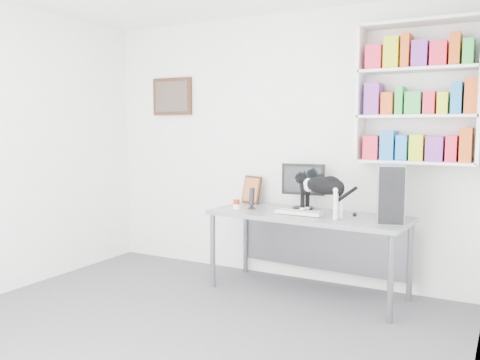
# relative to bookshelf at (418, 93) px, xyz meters

# --- Properties ---
(room) EXTENTS (4.01, 4.01, 2.70)m
(room) POSITION_rel_bookshelf_xyz_m (-1.40, -1.85, -0.50)
(room) COLOR #515156
(room) RESTS_ON ground
(bookshelf) EXTENTS (1.03, 0.28, 1.24)m
(bookshelf) POSITION_rel_bookshelf_xyz_m (0.00, 0.00, 0.00)
(bookshelf) COLOR silver
(bookshelf) RESTS_ON room
(wall_art) EXTENTS (0.52, 0.04, 0.42)m
(wall_art) POSITION_rel_bookshelf_xyz_m (-2.70, 0.12, 0.05)
(wall_art) COLOR #4E2919
(wall_art) RESTS_ON room
(desk) EXTENTS (1.87, 0.83, 0.76)m
(desk) POSITION_rel_bookshelf_xyz_m (-0.88, -0.30, -1.47)
(desk) COLOR gray
(desk) RESTS_ON room
(monitor) EXTENTS (0.44, 0.25, 0.45)m
(monitor) POSITION_rel_bookshelf_xyz_m (-1.03, -0.05, -0.86)
(monitor) COLOR black
(monitor) RESTS_ON desk
(keyboard) EXTENTS (0.44, 0.18, 0.03)m
(keyboard) POSITION_rel_bookshelf_xyz_m (-0.94, -0.37, -1.07)
(keyboard) COLOR silver
(keyboard) RESTS_ON desk
(pc_tower) EXTENTS (0.33, 0.52, 0.48)m
(pc_tower) POSITION_rel_bookshelf_xyz_m (-0.15, -0.25, -0.85)
(pc_tower) COLOR #A6A6AB
(pc_tower) RESTS_ON desk
(speaker) EXTENTS (0.10, 0.10, 0.21)m
(speaker) POSITION_rel_bookshelf_xyz_m (-1.46, -0.30, -0.98)
(speaker) COLOR black
(speaker) RESTS_ON desk
(leaning_print) EXTENTS (0.26, 0.17, 0.30)m
(leaning_print) POSITION_rel_bookshelf_xyz_m (-1.64, 0.04, -0.94)
(leaning_print) COLOR #4E2919
(leaning_print) RESTS_ON desk
(soup_can) EXTENTS (0.08, 0.08, 0.09)m
(soup_can) POSITION_rel_bookshelf_xyz_m (-1.59, -0.38, -1.04)
(soup_can) COLOR #A21F0D
(soup_can) RESTS_ON desk
(cat) EXTENTS (0.63, 0.35, 0.38)m
(cat) POSITION_rel_bookshelf_xyz_m (-0.72, -0.37, -0.90)
(cat) COLOR black
(cat) RESTS_ON desk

